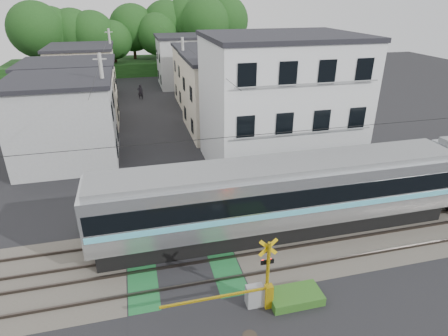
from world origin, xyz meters
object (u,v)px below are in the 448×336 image
object	(u,v)px
apartment_block	(279,103)
pedestrian	(140,92)
manhole_cover	(250,336)
crossing_signal_far	(124,214)
commuter_train	(440,176)
crossing_signal_near	(257,292)

from	to	relation	value
apartment_block	pedestrian	distance (m)	24.15
apartment_block	manhole_cover	xyz separation A→B (m)	(-6.67, -14.57, -4.64)
crossing_signal_far	pedestrian	distance (m)	28.03
pedestrian	manhole_cover	distance (m)	36.76
commuter_train	apartment_block	distance (m)	11.00
apartment_block	pedestrian	size ratio (longest dim) A/B	5.69
pedestrian	manhole_cover	bearing A→B (deg)	99.60
commuter_train	pedestrian	xyz separation A→B (m)	(-15.73, 30.41, -1.22)
crossing_signal_near	manhole_cover	bearing A→B (deg)	-117.90
pedestrian	apartment_block	bearing A→B (deg)	118.08
crossing_signal_far	manhole_cover	bearing A→B (deg)	-63.14
commuter_train	crossing_signal_far	xyz separation A→B (m)	(-17.86, 2.45, -1.41)
apartment_block	crossing_signal_near	bearing A→B (deg)	-114.22
crossing_signal_far	pedestrian	bearing A→B (deg)	85.65
commuter_train	crossing_signal_far	distance (m)	18.08
apartment_block	manhole_cover	size ratio (longest dim) A/B	17.97
apartment_block	manhole_cover	distance (m)	16.68
pedestrian	crossing_signal_far	bearing A→B (deg)	91.67
apartment_block	pedestrian	world-z (taller)	apartment_block
manhole_cover	commuter_train	bearing A→B (deg)	25.03
commuter_train	apartment_block	world-z (taller)	apartment_block
pedestrian	commuter_train	bearing A→B (deg)	123.38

